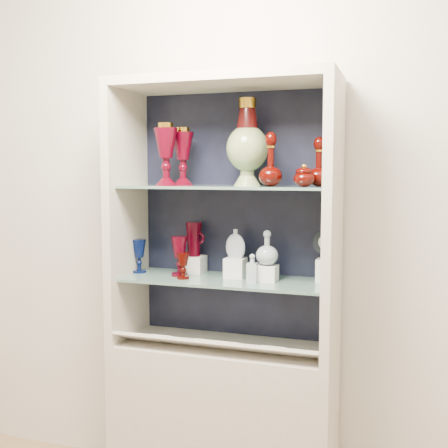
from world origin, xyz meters
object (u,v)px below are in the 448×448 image
(cameo_medallion, at_px, (326,243))
(pedestal_lamp_right, at_px, (166,154))
(ruby_decanter_a, at_px, (271,156))
(ruby_decanter_b, at_px, (319,160))
(lidded_bowl, at_px, (304,175))
(clear_square_bottle, at_px, (252,268))
(ruby_goblet_tall, at_px, (180,256))
(clear_round_decanter, at_px, (267,249))
(pedestal_lamp_left, at_px, (183,156))
(enamel_urn, at_px, (247,142))
(cobalt_goblet, at_px, (139,256))
(ruby_goblet_small, at_px, (183,266))
(flat_flask, at_px, (235,243))
(ruby_pitcher, at_px, (194,239))

(cameo_medallion, bearing_deg, pedestal_lamp_right, 175.61)
(ruby_decanter_a, distance_m, ruby_decanter_b, 0.21)
(lidded_bowl, height_order, clear_square_bottle, lidded_bowl)
(ruby_decanter_a, height_order, cameo_medallion, ruby_decanter_a)
(ruby_decanter_b, relative_size, ruby_goblet_tall, 1.21)
(pedestal_lamp_right, distance_m, clear_round_decanter, 0.61)
(lidded_bowl, relative_size, cameo_medallion, 0.71)
(pedestal_lamp_left, distance_m, enamel_urn, 0.31)
(ruby_decanter_a, relative_size, ruby_goblet_tall, 1.39)
(ruby_decanter_b, distance_m, clear_square_bottle, 0.55)
(cobalt_goblet, relative_size, clear_round_decanter, 1.08)
(ruby_decanter_b, bearing_deg, enamel_urn, 179.42)
(pedestal_lamp_right, distance_m, lidded_bowl, 0.62)
(cobalt_goblet, bearing_deg, cameo_medallion, 3.78)
(pedestal_lamp_right, distance_m, cameo_medallion, 0.81)
(ruby_decanter_b, height_order, cameo_medallion, ruby_decanter_b)
(ruby_goblet_small, bearing_deg, ruby_decanter_a, 1.06)
(pedestal_lamp_left, bearing_deg, enamel_urn, 1.16)
(clear_square_bottle, bearing_deg, ruby_goblet_small, -177.54)
(ruby_decanter_a, distance_m, flat_flask, 0.44)
(ruby_decanter_a, bearing_deg, ruby_goblet_tall, 173.27)
(cobalt_goblet, bearing_deg, ruby_goblet_small, -16.81)
(cameo_medallion, bearing_deg, ruby_goblet_small, 175.15)
(ruby_goblet_tall, xyz_separation_m, cameo_medallion, (0.66, 0.08, 0.08))
(pedestal_lamp_left, relative_size, cobalt_goblet, 1.64)
(flat_flask, distance_m, clear_round_decanter, 0.16)
(pedestal_lamp_left, bearing_deg, ruby_pitcher, 75.33)
(clear_round_decanter, bearing_deg, lidded_bowl, -25.27)
(ruby_decanter_b, height_order, flat_flask, ruby_decanter_b)
(enamel_urn, height_order, ruby_goblet_tall, enamel_urn)
(pedestal_lamp_right, xyz_separation_m, flat_flask, (0.29, 0.12, -0.40))
(ruby_goblet_tall, bearing_deg, cameo_medallion, 6.61)
(ruby_decanter_a, bearing_deg, ruby_decanter_b, 21.47)
(enamel_urn, bearing_deg, pedestal_lamp_right, -162.75)
(ruby_decanter_b, bearing_deg, ruby_pitcher, 172.80)
(pedestal_lamp_left, bearing_deg, pedestal_lamp_right, -111.47)
(enamel_urn, xyz_separation_m, ruby_pitcher, (-0.28, 0.07, -0.45))
(ruby_goblet_tall, bearing_deg, pedestal_lamp_left, 58.52)
(pedestal_lamp_left, xyz_separation_m, enamel_urn, (0.30, 0.01, 0.06))
(cameo_medallion, bearing_deg, ruby_goblet_tall, 169.37)
(enamel_urn, distance_m, cameo_medallion, 0.56)
(enamel_urn, relative_size, ruby_goblet_tall, 2.08)
(enamel_urn, distance_m, cobalt_goblet, 0.75)
(ruby_decanter_a, distance_m, ruby_goblet_small, 0.63)
(lidded_bowl, bearing_deg, flat_flask, 161.02)
(enamel_urn, distance_m, clear_square_bottle, 0.55)
(clear_square_bottle, bearing_deg, pedestal_lamp_right, -174.90)
(ruby_decanter_b, relative_size, ruby_goblet_small, 1.89)
(clear_square_bottle, bearing_deg, flat_flask, 139.89)
(ruby_decanter_a, bearing_deg, cameo_medallion, 30.31)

